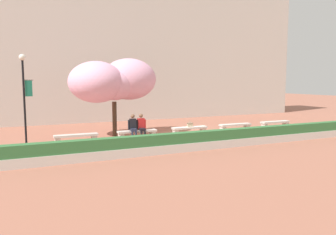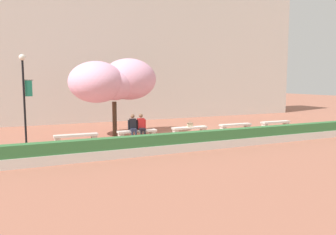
# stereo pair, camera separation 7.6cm
# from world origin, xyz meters

# --- Properties ---
(ground_plane) EXTENTS (100.00, 100.00, 0.00)m
(ground_plane) POSITION_xyz_m (0.00, 0.00, 0.00)
(ground_plane) COLOR #9E604C
(building_facade) EXTENTS (28.38, 4.00, 10.61)m
(building_facade) POSITION_xyz_m (0.00, 9.54, 5.31)
(building_facade) COLOR beige
(building_facade) RESTS_ON ground
(stone_bench_west_end) EXTENTS (2.04, 0.45, 0.45)m
(stone_bench_west_end) POSITION_xyz_m (-6.08, 0.00, 0.31)
(stone_bench_west_end) COLOR beige
(stone_bench_west_end) RESTS_ON ground
(stone_bench_near_west) EXTENTS (2.04, 0.45, 0.45)m
(stone_bench_near_west) POSITION_xyz_m (-3.04, 0.00, 0.31)
(stone_bench_near_west) COLOR beige
(stone_bench_near_west) RESTS_ON ground
(stone_bench_center) EXTENTS (2.04, 0.45, 0.45)m
(stone_bench_center) POSITION_xyz_m (0.00, 0.00, 0.31)
(stone_bench_center) COLOR beige
(stone_bench_center) RESTS_ON ground
(stone_bench_near_east) EXTENTS (2.04, 0.45, 0.45)m
(stone_bench_near_east) POSITION_xyz_m (3.04, 0.00, 0.31)
(stone_bench_near_east) COLOR beige
(stone_bench_near_east) RESTS_ON ground
(stone_bench_east_end) EXTENTS (2.04, 0.45, 0.45)m
(stone_bench_east_end) POSITION_xyz_m (6.08, 0.00, 0.31)
(stone_bench_east_end) COLOR beige
(stone_bench_east_end) RESTS_ON ground
(person_seated_left) EXTENTS (0.50, 0.72, 1.29)m
(person_seated_left) POSITION_xyz_m (-3.27, -0.05, 0.70)
(person_seated_left) COLOR black
(person_seated_left) RESTS_ON ground
(person_seated_right) EXTENTS (0.51, 0.70, 1.29)m
(person_seated_right) POSITION_xyz_m (-2.83, -0.05, 0.70)
(person_seated_right) COLOR black
(person_seated_right) RESTS_ON ground
(handbag) EXTENTS (0.30, 0.15, 0.34)m
(handbag) POSITION_xyz_m (0.03, 0.02, 0.58)
(handbag) COLOR tan
(handbag) RESTS_ON stone_bench_center
(cherry_tree_main) EXTENTS (4.80, 3.10, 4.18)m
(cherry_tree_main) POSITION_xyz_m (-3.86, 1.51, 2.93)
(cherry_tree_main) COLOR #473323
(cherry_tree_main) RESTS_ON ground
(lamp_post_with_banner) EXTENTS (0.54, 0.28, 4.12)m
(lamp_post_with_banner) POSITION_xyz_m (-8.24, 0.08, 2.47)
(lamp_post_with_banner) COLOR black
(lamp_post_with_banner) RESTS_ON ground
(planter_hedge_foreground) EXTENTS (19.05, 0.50, 0.80)m
(planter_hedge_foreground) POSITION_xyz_m (0.00, -3.60, 0.39)
(planter_hedge_foreground) COLOR beige
(planter_hedge_foreground) RESTS_ON ground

